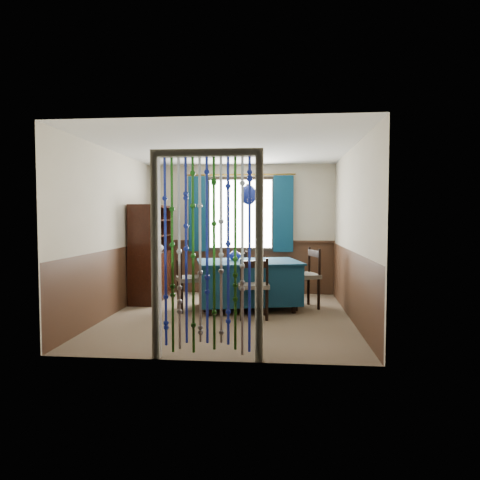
# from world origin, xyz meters

# --- Properties ---
(floor) EXTENTS (4.00, 4.00, 0.00)m
(floor) POSITION_xyz_m (0.00, 0.00, 0.00)
(floor) COLOR brown
(floor) RESTS_ON ground
(ceiling) EXTENTS (4.00, 4.00, 0.00)m
(ceiling) POSITION_xyz_m (0.00, 0.00, 2.50)
(ceiling) COLOR silver
(ceiling) RESTS_ON ground
(wall_back) EXTENTS (3.60, 0.00, 3.60)m
(wall_back) POSITION_xyz_m (0.00, 2.00, 1.25)
(wall_back) COLOR #C0B69D
(wall_back) RESTS_ON ground
(wall_front) EXTENTS (3.60, 0.00, 3.60)m
(wall_front) POSITION_xyz_m (0.00, -2.00, 1.25)
(wall_front) COLOR #C0B69D
(wall_front) RESTS_ON ground
(wall_left) EXTENTS (0.00, 4.00, 4.00)m
(wall_left) POSITION_xyz_m (-1.80, 0.00, 1.25)
(wall_left) COLOR #C0B69D
(wall_left) RESTS_ON ground
(wall_right) EXTENTS (0.00, 4.00, 4.00)m
(wall_right) POSITION_xyz_m (1.80, 0.00, 1.25)
(wall_right) COLOR #C0B69D
(wall_right) RESTS_ON ground
(wainscot_back) EXTENTS (3.60, 0.00, 3.60)m
(wainscot_back) POSITION_xyz_m (0.00, 1.99, 0.50)
(wainscot_back) COLOR #402618
(wainscot_back) RESTS_ON ground
(wainscot_front) EXTENTS (3.60, 0.00, 3.60)m
(wainscot_front) POSITION_xyz_m (0.00, -1.99, 0.50)
(wainscot_front) COLOR #402618
(wainscot_front) RESTS_ON ground
(wainscot_left) EXTENTS (0.00, 4.00, 4.00)m
(wainscot_left) POSITION_xyz_m (-1.79, 0.00, 0.50)
(wainscot_left) COLOR #402618
(wainscot_left) RESTS_ON ground
(wainscot_right) EXTENTS (0.00, 4.00, 4.00)m
(wainscot_right) POSITION_xyz_m (1.79, 0.00, 0.50)
(wainscot_right) COLOR #402618
(wainscot_right) RESTS_ON ground
(window) EXTENTS (1.32, 0.12, 1.42)m
(window) POSITION_xyz_m (0.00, 1.95, 1.55)
(window) COLOR black
(window) RESTS_ON wall_back
(doorway) EXTENTS (1.16, 0.12, 2.18)m
(doorway) POSITION_xyz_m (0.00, -1.94, 1.05)
(doorway) COLOR silver
(doorway) RESTS_ON ground
(dining_table) EXTENTS (1.83, 1.45, 0.78)m
(dining_table) POSITION_xyz_m (0.25, 0.56, 0.45)
(dining_table) COLOR #0D2F46
(dining_table) RESTS_ON floor
(chair_near) EXTENTS (0.49, 0.48, 0.90)m
(chair_near) POSITION_xyz_m (0.37, -0.10, 0.48)
(chair_near) COLOR black
(chair_near) RESTS_ON floor
(chair_far) EXTENTS (0.55, 0.54, 0.87)m
(chair_far) POSITION_xyz_m (0.04, 1.19, 0.46)
(chair_far) COLOR black
(chair_far) RESTS_ON floor
(chair_left) EXTENTS (0.58, 0.59, 0.94)m
(chair_left) POSITION_xyz_m (-0.68, 0.36, 0.50)
(chair_left) COLOR black
(chair_left) RESTS_ON floor
(chair_right) EXTENTS (0.60, 0.61, 0.98)m
(chair_right) POSITION_xyz_m (1.16, 0.75, 0.52)
(chair_right) COLOR black
(chair_right) RESTS_ON floor
(sideboard) EXTENTS (0.45, 1.30, 1.70)m
(sideboard) POSITION_xyz_m (-1.55, 1.19, 0.59)
(sideboard) COLOR black
(sideboard) RESTS_ON floor
(pendant_lamp) EXTENTS (0.26, 0.26, 0.81)m
(pendant_lamp) POSITION_xyz_m (0.25, 0.56, 1.85)
(pendant_lamp) COLOR olive
(pendant_lamp) RESTS_ON ceiling
(vase_table) EXTENTS (0.22, 0.22, 0.18)m
(vase_table) POSITION_xyz_m (0.02, 0.65, 0.87)
(vase_table) COLOR navy
(vase_table) RESTS_ON dining_table
(bowl_shelf) EXTENTS (0.25, 0.25, 0.05)m
(bowl_shelf) POSITION_xyz_m (-1.49, 0.86, 1.19)
(bowl_shelf) COLOR beige
(bowl_shelf) RESTS_ON sideboard
(vase_sideboard) EXTENTS (0.24, 0.24, 0.20)m
(vase_sideboard) POSITION_xyz_m (-1.49, 1.50, 0.95)
(vase_sideboard) COLOR beige
(vase_sideboard) RESTS_ON sideboard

